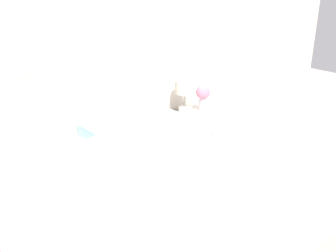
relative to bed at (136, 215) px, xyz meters
name	(u,v)px	position (x,y,z in m)	size (l,w,h in m)	color
ground_plane	(75,203)	(0.00, 0.89, -0.33)	(12.00, 12.00, 0.00)	#BCB7B2
wall_back	(55,56)	(0.00, 0.96, 0.97)	(8.00, 0.06, 2.60)	silver
bed	(136,215)	(0.00, 0.00, 0.00)	(1.93, 1.92, 1.18)	beige
nightstand	(195,141)	(1.27, 0.65, -0.05)	(0.48, 0.46, 0.57)	white
table_lamp	(185,91)	(1.21, 0.75, 0.47)	(0.19, 0.19, 0.35)	white
flower_vase	(203,95)	(1.41, 0.69, 0.41)	(0.14, 0.14, 0.27)	silver
teacup	(201,116)	(1.25, 0.56, 0.26)	(0.13, 0.13, 0.06)	white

